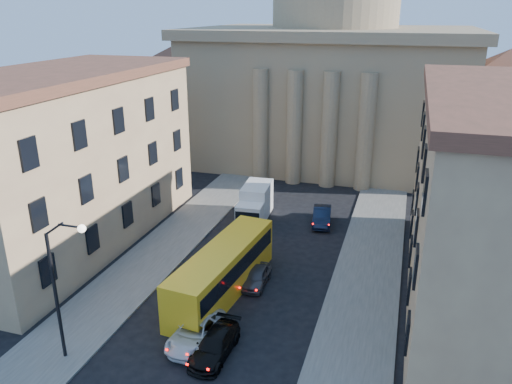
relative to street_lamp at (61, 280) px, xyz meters
The scene contains 12 objects.
sidewalk_left 11.38m from the street_lamp, 98.71° to the left, with size 5.00×60.00×0.15m, color #56554F.
sidewalk_right 19.14m from the street_lamp, 32.88° to the left, with size 5.00×60.00×0.15m, color #56554F.
church 48.43m from the street_lamp, 81.65° to the left, with size 68.02×28.76×36.60m.
building_left 17.36m from the street_lamp, 125.62° to the left, with size 11.60×26.60×14.70m.
building_right 27.84m from the street_lamp, 30.29° to the left, with size 11.60×26.60×14.70m.
street_lamp is the anchor object (origin of this frame).
car_left_mid 8.52m from the street_lamp, 30.83° to the left, with size 2.32×5.03×1.40m, color silver.
car_right_mid 9.47m from the street_lamp, 20.09° to the left, with size 1.91×4.69×1.36m, color black.
car_right_far 14.44m from the street_lamp, 55.38° to the left, with size 1.54×3.83×1.31m, color #454449.
car_right_distant 26.32m from the street_lamp, 66.41° to the left, with size 1.64×4.69×1.55m, color black.
city_bus 11.65m from the street_lamp, 58.86° to the left, with size 3.99×12.41×3.43m.
box_truck 23.31m from the street_lamp, 79.85° to the left, with size 2.85×6.28×3.36m.
Camera 1 is at (10.31, -11.73, 19.21)m, focal length 35.00 mm.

